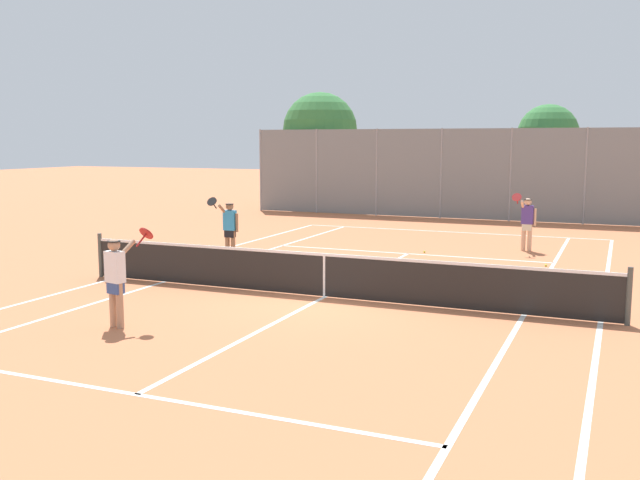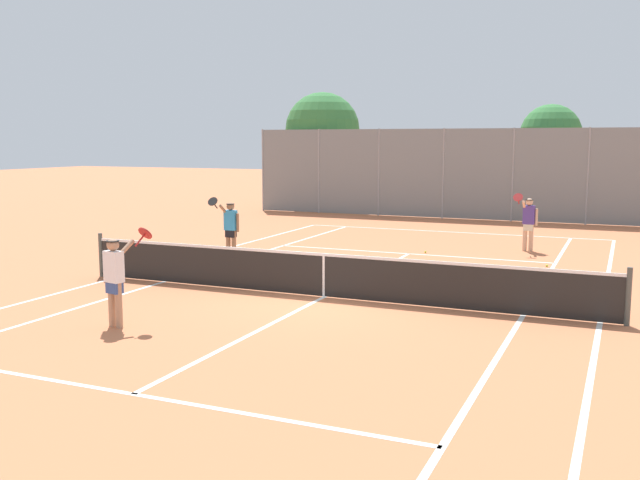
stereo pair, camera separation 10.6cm
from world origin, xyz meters
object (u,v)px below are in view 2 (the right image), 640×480
at_px(loose_tennis_ball_1, 547,266).
at_px(loose_tennis_ball_3, 425,252).
at_px(player_near_side, 115,276).
at_px(tree_behind_left, 322,132).
at_px(player_far_left, 230,226).
at_px(player_far_right, 528,221).
at_px(tennis_net, 324,274).
at_px(tree_behind_right, 554,137).

bearing_deg(loose_tennis_ball_1, loose_tennis_ball_3, 164.33).
xyz_separation_m(player_near_side, tree_behind_left, (-5.56, 22.21, 2.79)).
bearing_deg(tree_behind_left, player_far_left, -76.27).
distance_m(player_far_right, loose_tennis_ball_1, 2.87).
bearing_deg(player_far_right, tennis_net, -110.65).
bearing_deg(player_far_left, player_far_right, 32.72).
distance_m(tennis_net, player_near_side, 4.48).
bearing_deg(tree_behind_right, player_near_side, -102.21).
bearing_deg(player_far_right, player_near_side, -114.91).
distance_m(tennis_net, player_far_right, 8.92).
xyz_separation_m(player_far_right, loose_tennis_ball_3, (-2.73, -1.59, -0.89)).
height_order(player_far_right, tree_behind_left, tree_behind_left).
bearing_deg(tree_behind_right, tree_behind_left, -172.09).
xyz_separation_m(tennis_net, player_near_side, (-2.46, -3.72, 0.42)).
bearing_deg(tree_behind_right, loose_tennis_ball_1, -84.76).
relative_size(player_far_left, tree_behind_right, 0.36).
distance_m(loose_tennis_ball_1, tree_behind_left, 17.88).
distance_m(player_near_side, loose_tennis_ball_1, 11.47).
distance_m(tennis_net, loose_tennis_ball_1, 7.00).
bearing_deg(tennis_net, player_far_right, 69.35).
distance_m(loose_tennis_ball_1, tree_behind_right, 14.70).
bearing_deg(loose_tennis_ball_3, tree_behind_right, 80.30).
bearing_deg(tennis_net, player_near_side, -123.43).
height_order(tennis_net, tree_behind_right, tree_behind_right).
bearing_deg(player_near_side, loose_tennis_ball_1, 55.79).
relative_size(player_far_right, loose_tennis_ball_1, 26.88).
height_order(player_far_left, loose_tennis_ball_1, player_far_left).
xyz_separation_m(player_far_right, loose_tennis_ball_1, (0.83, -2.59, -0.89)).
height_order(tennis_net, loose_tennis_ball_1, tennis_net).
distance_m(player_far_right, tree_behind_left, 15.34).
relative_size(player_near_side, player_far_left, 1.00).
bearing_deg(player_far_right, tree_behind_left, 137.68).
bearing_deg(player_far_left, tree_behind_right, 66.88).
distance_m(tennis_net, loose_tennis_ball_3, 6.77).
bearing_deg(player_far_right, loose_tennis_ball_1, -72.17).
bearing_deg(player_near_side, player_far_right, 65.09).
height_order(player_far_right, loose_tennis_ball_1, player_far_right).
xyz_separation_m(tennis_net, loose_tennis_ball_1, (3.98, 5.74, -0.48)).
relative_size(tennis_net, tree_behind_right, 2.43).
bearing_deg(tree_behind_right, player_far_left, -113.12).
xyz_separation_m(player_far_left, loose_tennis_ball_3, (4.76, 3.22, -0.89)).
bearing_deg(player_far_right, loose_tennis_ball_3, -149.75).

